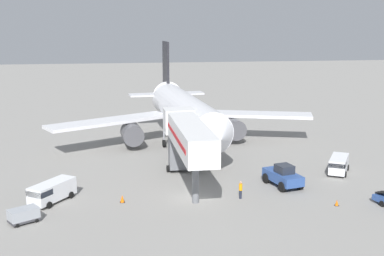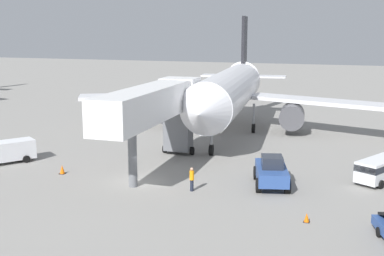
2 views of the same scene
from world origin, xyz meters
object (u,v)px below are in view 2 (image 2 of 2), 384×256
(airplane_at_gate, at_px, (230,92))
(safety_cone_bravo, at_px, (307,218))
(service_van_rear_right, at_px, (379,169))
(service_van_near_right, at_px, (3,151))
(safety_cone_alpha, at_px, (62,169))
(pushback_tug, at_px, (271,172))
(ground_crew_worker_foreground, at_px, (192,179))
(jet_bridge, at_px, (157,106))

(airplane_at_gate, bearing_deg, safety_cone_bravo, -64.27)
(airplane_at_gate, xyz_separation_m, service_van_rear_right, (16.55, -14.89, -3.76))
(airplane_at_gate, xyz_separation_m, service_van_near_right, (-15.82, -20.53, -3.71))
(airplane_at_gate, relative_size, service_van_rear_right, 7.63)
(service_van_rear_right, xyz_separation_m, safety_cone_alpha, (-25.35, -6.59, -0.74))
(safety_cone_alpha, bearing_deg, pushback_tug, 9.11)
(airplane_at_gate, distance_m, safety_cone_bravo, 28.32)
(airplane_at_gate, xyz_separation_m, pushback_tug, (8.63, -18.69, -3.72))
(ground_crew_worker_foreground, bearing_deg, safety_cone_bravo, -19.69)
(jet_bridge, relative_size, service_van_rear_right, 3.49)
(pushback_tug, bearing_deg, service_van_rear_right, 25.59)
(airplane_at_gate, distance_m, pushback_tug, 20.91)
(service_van_rear_right, bearing_deg, safety_cone_bravo, -113.25)
(pushback_tug, height_order, safety_cone_bravo, pushback_tug)
(pushback_tug, xyz_separation_m, ground_crew_worker_foreground, (-5.46, -3.28, -0.17))
(service_van_rear_right, height_order, safety_cone_bravo, service_van_rear_right)
(ground_crew_worker_foreground, bearing_deg, safety_cone_alpha, 177.67)
(ground_crew_worker_foreground, height_order, safety_cone_alpha, ground_crew_worker_foreground)
(safety_cone_bravo, bearing_deg, pushback_tug, 118.39)
(pushback_tug, distance_m, ground_crew_worker_foreground, 6.37)
(service_van_rear_right, bearing_deg, pushback_tug, -154.41)
(pushback_tug, relative_size, service_van_near_right, 1.01)
(jet_bridge, relative_size, pushback_tug, 3.21)
(airplane_at_gate, height_order, service_van_rear_right, airplane_at_gate)
(service_van_rear_right, relative_size, safety_cone_alpha, 6.58)
(pushback_tug, relative_size, ground_crew_worker_foreground, 2.94)
(ground_crew_worker_foreground, distance_m, safety_cone_alpha, 12.00)
(safety_cone_alpha, distance_m, safety_cone_bravo, 21.26)
(service_van_near_right, height_order, safety_cone_alpha, service_van_near_right)
(safety_cone_alpha, relative_size, safety_cone_bravo, 1.25)
(jet_bridge, xyz_separation_m, service_van_near_right, (-14.08, -3.29, -4.46))
(jet_bridge, distance_m, safety_cone_alpha, 9.76)
(airplane_at_gate, height_order, safety_cone_alpha, airplane_at_gate)
(service_van_rear_right, xyz_separation_m, safety_cone_bravo, (-4.42, -10.28, -0.82))
(ground_crew_worker_foreground, bearing_deg, jet_bridge, 136.12)
(jet_bridge, distance_m, safety_cone_bravo, 16.85)
(airplane_at_gate, height_order, pushback_tug, airplane_at_gate)
(jet_bridge, distance_m, ground_crew_worker_foreground, 8.25)
(pushback_tug, xyz_separation_m, safety_cone_bravo, (3.51, -6.49, -0.86))
(ground_crew_worker_foreground, relative_size, safety_cone_alpha, 2.43)
(service_van_rear_right, distance_m, ground_crew_worker_foreground, 15.14)
(airplane_at_gate, height_order, jet_bridge, airplane_at_gate)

